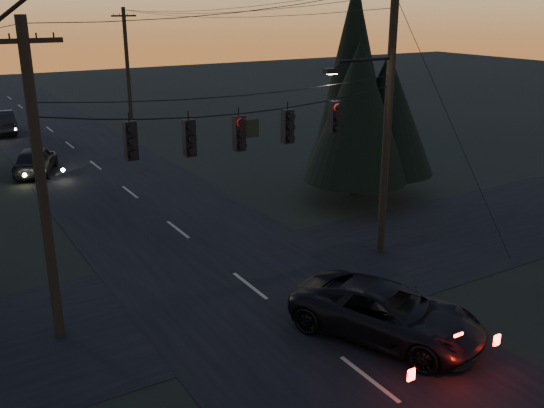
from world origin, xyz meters
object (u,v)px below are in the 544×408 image
utility_pole_right (380,252)px  suv_near (387,313)px  sedan_oncoming_b (0,122)px  evergreen_right (358,89)px  utility_pole_left (60,336)px  utility_pole_far_r (132,127)px  sedan_oncoming_a (35,160)px

utility_pole_right → suv_near: size_ratio=1.89×
utility_pole_right → sedan_oncoming_b: 31.60m
suv_near → evergreen_right: bearing=30.9°
utility_pole_left → utility_pole_far_r: (11.50, 28.00, 0.00)m
utility_pole_right → sedan_oncoming_a: 19.90m
utility_pole_left → suv_near: utility_pole_left is taller
evergreen_right → utility_pole_left: bearing=-157.8°
utility_pole_left → utility_pole_far_r: same height
sedan_oncoming_a → sedan_oncoming_b: sedan_oncoming_b is taller
utility_pole_far_r → sedan_oncoming_b: size_ratio=1.73×
utility_pole_right → suv_near: bearing=-129.3°
utility_pole_right → utility_pole_left: 11.50m
sedan_oncoming_a → sedan_oncoming_b: (0.00, 12.49, 0.06)m
utility_pole_far_r → suv_near: bearing=-96.7°
suv_near → sedan_oncoming_a: sedan_oncoming_a is taller
evergreen_right → sedan_oncoming_b: bearing=117.1°
evergreen_right → sedan_oncoming_a: evergreen_right is taller
utility_pole_far_r → evergreen_right: 22.68m
utility_pole_left → evergreen_right: (15.17, 6.19, 5.02)m
evergreen_right → sedan_oncoming_a: 17.55m
sedan_oncoming_b → utility_pole_right: bearing=108.2°
sedan_oncoming_b → suv_near: bearing=100.1°
evergreen_right → sedan_oncoming_a: size_ratio=2.02×
utility_pole_left → suv_near: (7.67, -4.69, 0.73)m
evergreen_right → suv_near: evergreen_right is taller
utility_pole_far_r → sedan_oncoming_a: bearing=-130.7°
utility_pole_right → suv_near: 6.10m
utility_pole_right → sedan_oncoming_a: (-8.70, 17.88, 0.75)m
utility_pole_left → sedan_oncoming_a: bearing=81.1°
utility_pole_left → sedan_oncoming_a: (2.80, 17.88, 0.75)m
utility_pole_left → sedan_oncoming_a: utility_pole_left is taller
suv_near → sedan_oncoming_a: bearing=77.7°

